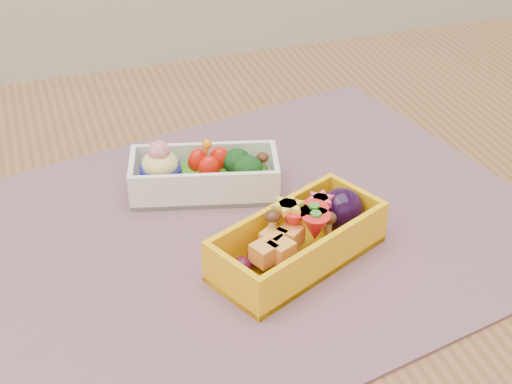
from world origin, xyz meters
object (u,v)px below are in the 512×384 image
object	(u,v)px
placemat	(250,230)
bento_yellow	(301,238)
bento_white	(204,174)
table	(292,297)

from	to	relation	value
placemat	bento_yellow	world-z (taller)	bento_yellow
bento_yellow	bento_white	bearing A→B (deg)	86.82
bento_yellow	placemat	bearing A→B (deg)	91.77
placemat	bento_yellow	bearing A→B (deg)	-63.62
bento_white	bento_yellow	xyz separation A→B (m)	(0.05, -0.13, 0.00)
table	bento_yellow	distance (m)	0.14
placemat	bento_yellow	distance (m)	0.07
table	bento_white	world-z (taller)	bento_white
placemat	bento_white	world-z (taller)	bento_white
table	bento_yellow	bearing A→B (deg)	-106.53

